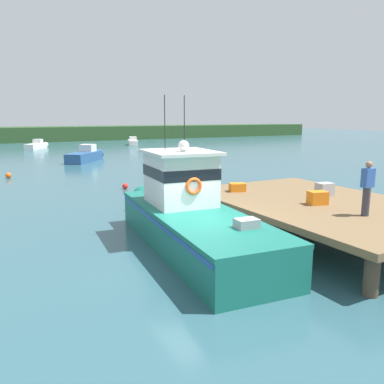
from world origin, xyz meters
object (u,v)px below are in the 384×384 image
Objects in this scene: moored_boat_off_the_point at (86,156)px; deckhand_by_the_boat at (367,187)px; moored_boat_far_right at (37,146)px; crate_single_far at (237,187)px; crate_single_by_cleat at (325,189)px; crate_stack_mid_dock at (318,198)px; mooring_buoy_spare_mooring at (125,186)px; mooring_buoy_outer at (8,175)px; moored_boat_outer_mooring at (133,142)px; main_fishing_boat at (188,214)px.

deckhand_by_the_boat is at bearing -87.83° from moored_boat_off_the_point.
deckhand_by_the_boat is 0.36× the size of moored_boat_far_right.
crate_single_far is at bearing -87.17° from moored_boat_far_right.
crate_single_by_cleat is 1.67m from crate_stack_mid_dock.
mooring_buoy_spare_mooring is at bearing 100.92° from deckhand_by_the_boat.
deckhand_by_the_boat is (0.09, -1.80, 0.64)m from crate_stack_mid_dock.
crate_stack_mid_dock is 0.13× the size of moored_boat_far_right.
mooring_buoy_outer is at bearing 113.47° from crate_single_far.
crate_single_by_cleat reaches higher than moored_boat_outer_mooring.
moored_boat_outer_mooring is at bearing 2.15° from moored_boat_far_right.
mooring_buoy_spare_mooring is (5.61, -7.67, -0.03)m from mooring_buoy_outer.
deckhand_by_the_boat is 47.09m from moored_boat_far_right.
main_fishing_boat is at bearing -96.72° from moored_boat_off_the_point.
crate_single_by_cleat is (2.38, -2.24, 0.08)m from crate_single_far.
mooring_buoy_spare_mooring is (1.49, 10.50, -0.84)m from main_fishing_boat.
main_fishing_boat is 4.41m from crate_stack_mid_dock.
crate_stack_mid_dock is 0.37× the size of deckhand_by_the_boat.
deckhand_by_the_boat reaches higher than crate_single_by_cleat.
main_fishing_boat is 18.65m from mooring_buoy_outer.
main_fishing_boat reaches higher than crate_single_by_cleat.
moored_boat_outer_mooring is 13.00× the size of mooring_buoy_outer.
mooring_buoy_spare_mooring is (-3.96, 11.13, -1.27)m from crate_single_by_cleat.
crate_single_far is at bearing 136.64° from crate_single_by_cleat.
mooring_buoy_outer is (-8.29, 21.56, -1.87)m from deckhand_by_the_boat.
moored_boat_far_right reaches higher than mooring_buoy_outer.
moored_boat_far_right is at bearing 88.69° from main_fishing_boat.
moored_boat_outer_mooring reaches higher than moored_boat_far_right.
moored_boat_off_the_point reaches higher than mooring_buoy_spare_mooring.
crate_single_by_cleat is 0.37× the size of deckhand_by_the_boat.
deckhand_by_the_boat is (1.10, -5.00, 0.70)m from crate_single_far.
mooring_buoy_spare_mooring is (0.49, -33.07, -0.26)m from moored_boat_far_right.
moored_boat_off_the_point is 15.57m from mooring_buoy_spare_mooring.
moored_boat_off_the_point is at bearing -83.31° from moored_boat_far_right.
main_fishing_boat is 3.49m from crate_single_far.
main_fishing_boat is at bearing -107.97° from moored_boat_outer_mooring.
main_fishing_boat reaches higher than mooring_buoy_spare_mooring.
mooring_buoy_outer reaches higher than mooring_buoy_spare_mooring.
mooring_buoy_outer is at bearing 116.96° from crate_single_by_cleat.
main_fishing_boat is at bearing -77.25° from mooring_buoy_outer.
moored_boat_far_right is at bearing -177.85° from moored_boat_outer_mooring.
main_fishing_boat is 43.58m from moored_boat_far_right.
deckhand_by_the_boat is at bearing -114.82° from crate_single_by_cleat.
main_fishing_boat is 5.48m from deckhand_by_the_boat.
crate_stack_mid_dock is (-1.36, -0.96, -0.02)m from crate_single_by_cleat.
deckhand_by_the_boat is 29.43m from moored_boat_off_the_point.
deckhand_by_the_boat is 0.32× the size of moored_boat_outer_mooring.
crate_single_far is 42.02m from moored_boat_far_right.
crate_stack_mid_dock is 0.12× the size of moored_boat_outer_mooring.
moored_boat_outer_mooring reaches higher than mooring_buoy_spare_mooring.
moored_boat_far_right is (-13.30, -0.50, -0.01)m from moored_boat_outer_mooring.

